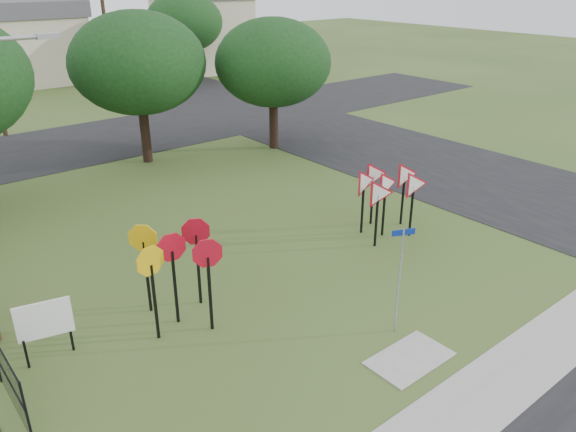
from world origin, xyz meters
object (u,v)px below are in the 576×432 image
Objects in this scene: yield_sign_cluster at (387,185)px; info_board at (44,322)px; stop_sign_cluster at (175,256)px; street_name_sign at (400,274)px.

yield_sign_cluster reaches higher than info_board.
stop_sign_cluster reaches higher than info_board.
info_board is (-11.16, 0.28, -0.73)m from yield_sign_cluster.
info_board is (-3.11, 0.50, -0.86)m from stop_sign_cluster.
yield_sign_cluster is 11.19m from info_board.
street_name_sign is at bearing -31.80° from info_board.
stop_sign_cluster is at bearing -178.44° from yield_sign_cluster.
stop_sign_cluster is (-3.92, 3.86, 0.24)m from street_name_sign.
street_name_sign reaches higher than stop_sign_cluster.
stop_sign_cluster is 8.05m from yield_sign_cluster.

